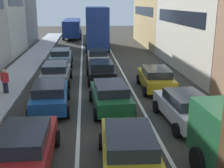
# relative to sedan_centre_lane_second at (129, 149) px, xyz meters

# --- Properties ---
(sidewalk_left) EXTENTS (2.60, 64.00, 0.14)m
(sidewalk_left) POSITION_rel_sedan_centre_lane_second_xyz_m (-6.79, 13.27, -0.73)
(sidewalk_left) COLOR #B2B2B2
(sidewalk_left) RESTS_ON ground
(lane_stripe_left) EXTENTS (0.16, 60.00, 0.01)m
(lane_stripe_left) POSITION_rel_sedan_centre_lane_second_xyz_m (-1.79, 13.27, -0.79)
(lane_stripe_left) COLOR silver
(lane_stripe_left) RESTS_ON ground
(lane_stripe_right) EXTENTS (0.16, 60.00, 0.01)m
(lane_stripe_right) POSITION_rel_sedan_centre_lane_second_xyz_m (1.61, 13.27, -0.79)
(lane_stripe_right) COLOR silver
(lane_stripe_right) RESTS_ON ground
(sedan_centre_lane_second) EXTENTS (2.22, 4.38, 1.49)m
(sedan_centre_lane_second) POSITION_rel_sedan_centre_lane_second_xyz_m (0.00, 0.00, 0.00)
(sedan_centre_lane_second) COLOR #B29319
(sedan_centre_lane_second) RESTS_ON ground
(wagon_left_lane_second) EXTENTS (2.07, 4.30, 1.49)m
(wagon_left_lane_second) POSITION_rel_sedan_centre_lane_second_xyz_m (-3.55, 0.48, 0.00)
(wagon_left_lane_second) COLOR #A51E1E
(wagon_left_lane_second) RESTS_ON ground
(hatchback_centre_lane_third) EXTENTS (2.26, 4.40, 1.49)m
(hatchback_centre_lane_third) POSITION_rel_sedan_centre_lane_second_xyz_m (-0.12, 5.89, 0.00)
(hatchback_centre_lane_third) COLOR #19592D
(hatchback_centre_lane_third) RESTS_ON ground
(sedan_left_lane_third) EXTENTS (2.22, 4.38, 1.49)m
(sedan_left_lane_third) POSITION_rel_sedan_centre_lane_second_xyz_m (-3.35, 6.23, 0.00)
(sedan_left_lane_third) COLOR #194C8C
(sedan_left_lane_third) RESTS_ON ground
(coupe_centre_lane_fourth) EXTENTS (2.11, 4.33, 1.49)m
(coupe_centre_lane_fourth) POSITION_rel_sedan_centre_lane_second_xyz_m (-0.29, 11.80, 0.00)
(coupe_centre_lane_fourth) COLOR black
(coupe_centre_lane_fourth) RESTS_ON ground
(sedan_left_lane_fourth) EXTENTS (2.08, 4.31, 1.49)m
(sedan_left_lane_fourth) POSITION_rel_sedan_centre_lane_second_xyz_m (-3.49, 11.36, 0.00)
(sedan_left_lane_fourth) COLOR gray
(sedan_left_lane_fourth) RESTS_ON ground
(sedan_centre_lane_fifth) EXTENTS (2.08, 4.31, 1.49)m
(sedan_centre_lane_fifth) POSITION_rel_sedan_centre_lane_second_xyz_m (-0.27, 17.33, 0.00)
(sedan_centre_lane_fifth) COLOR beige
(sedan_centre_lane_fifth) RESTS_ON ground
(sedan_left_lane_fifth) EXTENTS (2.14, 4.34, 1.49)m
(sedan_left_lane_fifth) POSITION_rel_sedan_centre_lane_second_xyz_m (-3.63, 17.64, 0.00)
(sedan_left_lane_fifth) COLOR #759EB7
(sedan_left_lane_fifth) RESTS_ON ground
(sedan_right_lane_behind_truck) EXTENTS (2.28, 4.41, 1.49)m
(sedan_right_lane_behind_truck) POSITION_rel_sedan_centre_lane_second_xyz_m (3.25, 3.76, 0.00)
(sedan_right_lane_behind_truck) COLOR silver
(sedan_right_lane_behind_truck) RESTS_ON ground
(wagon_right_lane_far) EXTENTS (2.20, 4.37, 1.49)m
(wagon_right_lane_far) POSITION_rel_sedan_centre_lane_second_xyz_m (3.16, 9.25, 0.00)
(wagon_right_lane_far) COLOR #B29319
(wagon_right_lane_far) RESTS_ON ground
(bus_mid_queue_primary) EXTENTS (2.98, 10.55, 5.06)m
(bus_mid_queue_primary) POSITION_rel_sedan_centre_lane_second_xyz_m (0.10, 27.52, 2.03)
(bus_mid_queue_primary) COLOR navy
(bus_mid_queue_primary) RESTS_ON ground
(bus_far_queue_secondary) EXTENTS (2.82, 10.51, 2.90)m
(bus_far_queue_secondary) POSITION_rel_sedan_centre_lane_second_xyz_m (-3.42, 39.12, 0.96)
(bus_far_queue_secondary) COLOR navy
(bus_far_queue_secondary) RESTS_ON ground
(pedestrian_near_kerb) EXTENTS (0.53, 0.34, 1.66)m
(pedestrian_near_kerb) POSITION_rel_sedan_centre_lane_second_xyz_m (-6.38, 8.98, 0.15)
(pedestrian_near_kerb) COLOR #262D47
(pedestrian_near_kerb) RESTS_ON ground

